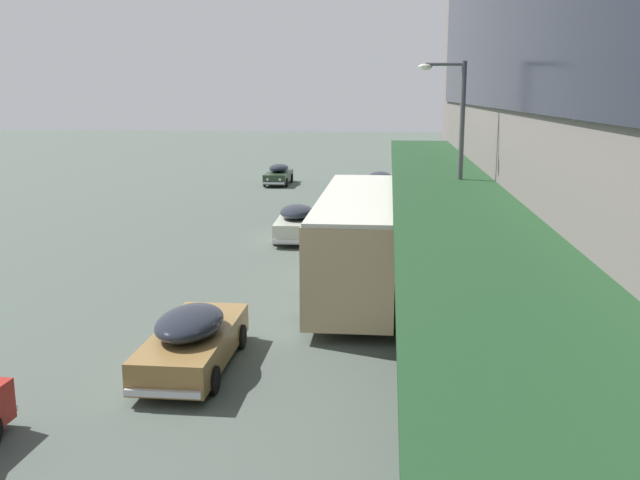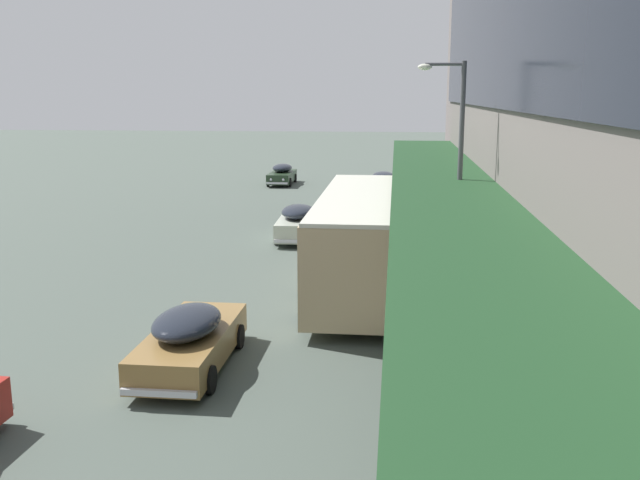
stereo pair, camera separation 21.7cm
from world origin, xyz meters
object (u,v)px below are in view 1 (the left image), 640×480
object	(u,v)px
transit_bus_kerbside_front	(357,235)
sedan_oncoming_front	(297,222)
sedan_lead_mid	(193,339)
sedan_trailing_mid	(380,183)
street_lamp	(455,163)
sedan_second_mid	(279,174)
sedan_oncoming_rear	(364,217)

from	to	relation	value
transit_bus_kerbside_front	sedan_oncoming_front	bearing A→B (deg)	110.40
transit_bus_kerbside_front	sedan_lead_mid	size ratio (longest dim) A/B	2.32
sedan_lead_mid	sedan_trailing_mid	bearing A→B (deg)	82.39
transit_bus_kerbside_front	street_lamp	size ratio (longest dim) A/B	1.54
sedan_trailing_mid	street_lamp	size ratio (longest dim) A/B	0.67
sedan_oncoming_front	transit_bus_kerbside_front	bearing A→B (deg)	-69.60
sedan_second_mid	sedan_lead_mid	size ratio (longest dim) A/B	0.95
sedan_second_mid	sedan_lead_mid	world-z (taller)	sedan_lead_mid
sedan_oncoming_front	sedan_lead_mid	bearing A→B (deg)	-91.81
sedan_oncoming_rear	sedan_lead_mid	world-z (taller)	sedan_lead_mid
sedan_trailing_mid	sedan_oncoming_rear	bearing A→B (deg)	-92.69
transit_bus_kerbside_front	sedan_second_mid	world-z (taller)	transit_bus_kerbside_front
sedan_lead_mid	street_lamp	bearing A→B (deg)	45.45
sedan_second_mid	sedan_oncoming_rear	distance (m)	19.39
sedan_lead_mid	sedan_trailing_mid	xyz separation A→B (m)	(4.12, 30.85, 0.02)
sedan_second_mid	sedan_lead_mid	xyz separation A→B (m)	(3.41, -35.81, 0.02)
transit_bus_kerbside_front	sedan_oncoming_front	size ratio (longest dim) A/B	2.25
transit_bus_kerbside_front	sedan_trailing_mid	xyz separation A→B (m)	(0.48, 23.29, -1.11)
sedan_oncoming_front	sedan_second_mid	world-z (taller)	sedan_oncoming_front
sedan_oncoming_rear	sedan_lead_mid	bearing A→B (deg)	-101.20
sedan_oncoming_rear	sedan_lead_mid	size ratio (longest dim) A/B	1.01
sedan_oncoming_front	sedan_lead_mid	distance (m)	16.00
transit_bus_kerbside_front	sedan_oncoming_rear	size ratio (longest dim) A/B	2.30
sedan_oncoming_rear	sedan_trailing_mid	world-z (taller)	sedan_trailing_mid
transit_bus_kerbside_front	sedan_oncoming_front	world-z (taller)	transit_bus_kerbside_front
sedan_oncoming_front	street_lamp	distance (m)	11.65
sedan_second_mid	street_lamp	bearing A→B (deg)	-70.63
transit_bus_kerbside_front	sedan_lead_mid	xyz separation A→B (m)	(-3.64, -7.56, -1.13)
sedan_second_mid	sedan_lead_mid	bearing A→B (deg)	-84.55
sedan_oncoming_rear	sedan_trailing_mid	distance (m)	13.17
sedan_oncoming_front	sedan_trailing_mid	distance (m)	15.29
transit_bus_kerbside_front	sedan_trailing_mid	world-z (taller)	transit_bus_kerbside_front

